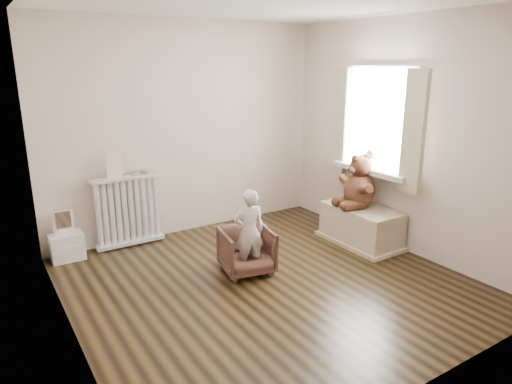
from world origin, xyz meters
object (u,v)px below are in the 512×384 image
radiator (128,214)px  toy_vanity (66,236)px  teddy_bear (359,188)px  plush_cat (365,158)px  armchair (247,251)px  toy_bench (361,227)px  child (249,231)px

radiator → toy_vanity: 0.72m
teddy_bear → plush_cat: plush_cat is taller
armchair → toy_bench: armchair is taller
plush_cat → toy_bench: bearing=-146.4°
radiator → toy_vanity: radiator is taller
child → teddy_bear: teddy_bear is taller
radiator → armchair: (0.79, -1.36, -0.16)m
toy_bench → teddy_bear: size_ratio=1.51×
toy_vanity → teddy_bear: teddy_bear is taller
radiator → teddy_bear: (2.36, -1.35, 0.28)m
radiator → child: child is taller
radiator → armchair: 1.58m
toy_vanity → armchair: bearing=-41.5°
toy_bench → toy_vanity: bearing=155.7°
toy_vanity → radiator: bearing=2.4°
teddy_bear → toy_bench: bearing=-79.5°
radiator → armchair: size_ratio=1.63×
child → plush_cat: 1.79m
radiator → plush_cat: (2.50, -1.27, 0.61)m
radiator → toy_bench: 2.76m
radiator → plush_cat: plush_cat is taller
teddy_bear → armchair: bearing=-169.5°
toy_vanity → toy_bench: toy_vanity is taller
radiator → child: 1.62m
radiator → teddy_bear: size_ratio=1.35×
child → plush_cat: bearing=-164.1°
child → toy_vanity: bearing=-31.2°
toy_bench → plush_cat: size_ratio=3.68×
child → plush_cat: (1.71, 0.14, 0.54)m
plush_cat → teddy_bear: bearing=-162.8°
child → armchair: bearing=-78.6°
radiator → toy_bench: (2.36, -1.42, -0.19)m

